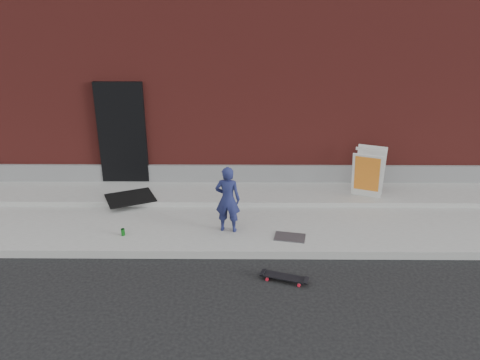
{
  "coord_description": "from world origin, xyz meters",
  "views": [
    {
      "loc": [
        0.08,
        -6.97,
        4.23
      ],
      "look_at": [
        0.02,
        0.8,
        1.15
      ],
      "focal_mm": 35.0,
      "sensor_mm": 36.0,
      "label": 1
    }
  ],
  "objects_px": {
    "child": "(228,199)",
    "soda_can": "(123,232)",
    "pizza_sign": "(368,172)",
    "skateboard": "(284,277)"
  },
  "relations": [
    {
      "from": "child",
      "to": "skateboard",
      "type": "bearing_deg",
      "value": 131.51
    },
    {
      "from": "soda_can",
      "to": "pizza_sign",
      "type": "bearing_deg",
      "value": 19.25
    },
    {
      "from": "pizza_sign",
      "to": "soda_can",
      "type": "relative_size",
      "value": 7.94
    },
    {
      "from": "child",
      "to": "pizza_sign",
      "type": "distance_m",
      "value": 3.27
    },
    {
      "from": "skateboard",
      "to": "pizza_sign",
      "type": "xyz_separation_m",
      "value": [
        1.98,
        2.9,
        0.69
      ]
    },
    {
      "from": "skateboard",
      "to": "pizza_sign",
      "type": "relative_size",
      "value": 0.75
    },
    {
      "from": "soda_can",
      "to": "child",
      "type": "bearing_deg",
      "value": 6.36
    },
    {
      "from": "child",
      "to": "soda_can",
      "type": "height_order",
      "value": "child"
    },
    {
      "from": "child",
      "to": "pizza_sign",
      "type": "bearing_deg",
      "value": -144.95
    },
    {
      "from": "child",
      "to": "pizza_sign",
      "type": "height_order",
      "value": "child"
    }
  ]
}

